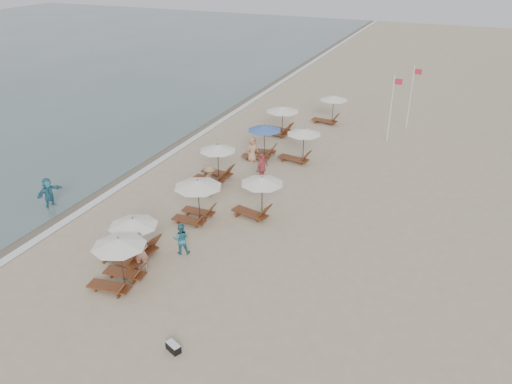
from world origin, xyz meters
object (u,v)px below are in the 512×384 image
at_px(lounger_station_1, 130,239).
at_px(beachgoer_mid_b, 210,181).
at_px(beachgoer_far_a, 262,168).
at_px(lounger_station_3, 215,163).
at_px(lounger_station_2, 196,197).
at_px(lounger_station_0, 117,261).
at_px(beachgoer_far_b, 253,150).
at_px(inland_station_2, 330,107).
at_px(flag_pole_near, 392,106).
at_px(lounger_station_5, 280,119).
at_px(duffel_bag, 173,347).
at_px(beachgoer_mid_a, 181,239).
at_px(lounger_station_4, 261,141).
at_px(inland_station_1, 299,142).
at_px(beachgoer_near, 141,252).
at_px(inland_station_0, 257,193).
at_px(waterline_walker, 49,193).

xyz_separation_m(lounger_station_1, beachgoer_mid_b, (0.37, 6.88, -0.03)).
height_order(beachgoer_mid_b, beachgoer_far_a, beachgoer_far_a).
bearing_deg(lounger_station_3, lounger_station_2, -73.32).
xyz_separation_m(lounger_station_0, beachgoer_far_b, (-0.28, 14.30, -0.40)).
bearing_deg(inland_station_2, flag_pole_near, -22.71).
distance_m(lounger_station_0, lounger_station_5, 19.78).
relative_size(lounger_station_2, duffel_bag, 3.94).
bearing_deg(beachgoer_mid_a, lounger_station_4, -110.98).
bearing_deg(lounger_station_2, lounger_station_0, -92.06).
bearing_deg(lounger_station_3, lounger_station_5, 85.63).
distance_m(lounger_station_3, inland_station_1, 5.99).
distance_m(lounger_station_0, duffel_bag, 4.77).
height_order(inland_station_1, beachgoer_mid_a, inland_station_1).
height_order(lounger_station_4, beachgoer_mid_b, lounger_station_4).
height_order(lounger_station_2, beachgoer_near, lounger_station_2).
xyz_separation_m(inland_station_0, duffel_bag, (1.13, -9.99, -1.20)).
relative_size(lounger_station_2, beachgoer_mid_a, 1.65).
height_order(lounger_station_5, beachgoer_near, lounger_station_5).
bearing_deg(lounger_station_2, beachgoer_far_b, 93.49).
relative_size(lounger_station_5, beachgoer_near, 1.42).
bearing_deg(inland_station_2, beachgoer_mid_b, -99.89).
xyz_separation_m(inland_station_2, beachgoer_mid_b, (-2.60, -14.91, -0.43)).
distance_m(lounger_station_1, beachgoer_far_a, 9.94).
bearing_deg(lounger_station_1, beachgoer_far_a, 76.27).
bearing_deg(beachgoer_near, lounger_station_3, 74.07).
bearing_deg(beachgoer_near, inland_station_1, 56.53).
bearing_deg(lounger_station_5, duffel_bag, -78.48).
bearing_deg(duffel_bag, beachgoer_far_a, 100.17).
distance_m(lounger_station_1, beachgoer_mid_a, 2.28).
height_order(inland_station_0, inland_station_1, same).
xyz_separation_m(lounger_station_0, beachgoer_near, (0.17, 1.34, -0.31)).
relative_size(inland_station_1, duffel_bag, 4.27).
distance_m(inland_station_2, beachgoer_far_b, 9.75).
relative_size(inland_station_1, flag_pole_near, 0.58).
xyz_separation_m(lounger_station_3, beachgoer_near, (1.35, -9.39, -0.20)).
relative_size(lounger_station_2, beachgoer_near, 1.38).
distance_m(lounger_station_0, beachgoer_far_a, 11.68).
xyz_separation_m(lounger_station_3, beachgoer_far_a, (2.70, 0.85, -0.18)).
height_order(lounger_station_2, flag_pole_near, flag_pole_near).
bearing_deg(beachgoer_near, lounger_station_5, 67.94).
relative_size(lounger_station_2, lounger_station_4, 1.00).
bearing_deg(waterline_walker, lounger_station_2, -69.48).
relative_size(inland_station_0, duffel_bag, 4.28).
relative_size(lounger_station_3, flag_pole_near, 0.54).
xyz_separation_m(lounger_station_2, waterline_walker, (-7.98, -1.87, -0.47)).
height_order(beachgoer_far_a, flag_pole_near, flag_pole_near).
distance_m(beachgoer_near, beachgoer_far_a, 10.33).
bearing_deg(beachgoer_near, beachgoer_far_b, 67.90).
height_order(lounger_station_0, lounger_station_2, lounger_station_0).
distance_m(lounger_station_5, waterline_walker, 17.21).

